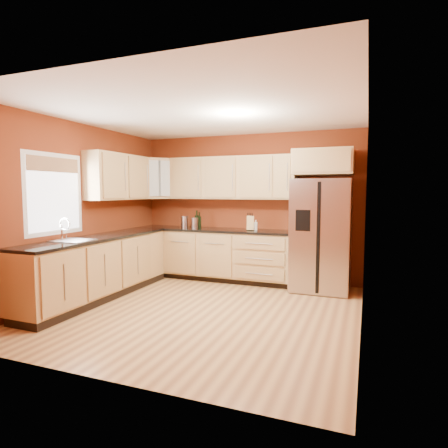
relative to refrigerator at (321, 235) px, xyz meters
The scene contains 23 objects.
floor 2.29m from the refrigerator, 129.72° to the right, with size 4.00×4.00×0.00m, color #9A673B.
ceiling 2.72m from the refrigerator, 129.72° to the right, with size 4.00×4.00×0.00m, color white.
wall_back 1.46m from the refrigerator, 164.48° to the left, with size 4.00×0.04×2.60m, color maroon.
wall_front 3.89m from the refrigerator, 110.43° to the right, with size 4.00×0.04×2.60m, color maroon.
wall_left 3.75m from the refrigerator, 154.12° to the right, with size 0.04×4.00×2.60m, color maroon.
wall_right 1.80m from the refrigerator, 68.20° to the right, with size 0.04×4.00×2.60m, color maroon.
base_cabinets_back 1.95m from the refrigerator, behind, with size 2.90×0.60×0.88m, color tan.
base_cabinets_left 3.49m from the refrigerator, 151.95° to the right, with size 0.60×2.80×0.88m, color tan.
countertop_back 1.90m from the refrigerator, behind, with size 2.90×0.62×0.04m, color black.
countertop_left 3.45m from the refrigerator, 151.87° to the right, with size 0.62×2.80×0.04m, color black.
upper_cabinets_back 1.87m from the refrigerator, behind, with size 2.30×0.33×0.75m, color tan.
upper_cabinets_left 3.44m from the refrigerator, 164.22° to the right, with size 0.33×1.35×0.75m, color tan.
corner_upper_cabinet 3.16m from the refrigerator, behind, with size 0.62×0.33×0.75m, color tan.
over_fridge_cabinet 1.16m from the refrigerator, 90.00° to the left, with size 0.92×0.60×0.40m, color tan.
refrigerator is the anchor object (origin of this frame).
window 4.01m from the refrigerator, 147.46° to the right, with size 0.03×0.90×1.00m, color white.
sink_faucet 3.71m from the refrigerator, 145.05° to the right, with size 0.50×0.42×0.30m, color silver, non-canonical shape.
canister_left 2.23m from the refrigerator, behind, with size 0.12×0.12×0.19m, color #AEAEB2.
canister_right 2.46m from the refrigerator, behind, with size 0.13×0.13×0.21m, color #AEAEB2.
wine_bottle_a 2.22m from the refrigerator, behind, with size 0.07×0.07×0.32m, color black, non-canonical shape.
wine_bottle_b 2.18m from the refrigerator, behind, with size 0.07×0.07×0.29m, color black, non-canonical shape.
knife_block 1.20m from the refrigerator, behind, with size 0.12×0.11×0.24m, color tan.
soap_dispenser 1.11m from the refrigerator, behind, with size 0.06×0.06×0.18m, color silver.
Camera 1 is at (2.03, -4.46, 1.59)m, focal length 30.00 mm.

